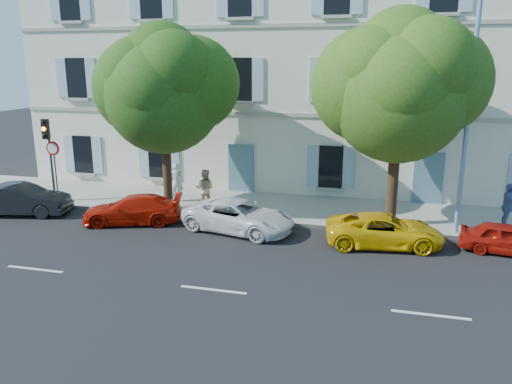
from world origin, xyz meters
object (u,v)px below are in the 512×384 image
(car_white_coupe, at_px, (239,216))
(street_lamp, at_px, (470,105))
(car_dark_sedan, at_px, (21,200))
(traffic_light, at_px, (48,142))
(pedestrian_b, at_px, (205,189))
(car_red_hatchback, at_px, (508,239))
(road_sign, at_px, (54,158))
(pedestrian_c, at_px, (508,206))
(tree_right, at_px, (399,94))
(tree_left, at_px, (164,95))
(car_red_coupe, at_px, (133,209))
(pedestrian_a, at_px, (176,182))
(car_yellow_supercar, at_px, (384,230))

(car_white_coupe, distance_m, street_lamp, 9.32)
(car_dark_sedan, relative_size, traffic_light, 1.07)
(pedestrian_b, bearing_deg, traffic_light, 1.82)
(car_white_coupe, distance_m, car_red_hatchback, 9.61)
(car_dark_sedan, bearing_deg, traffic_light, -22.79)
(road_sign, relative_size, pedestrian_c, 1.56)
(car_red_hatchback, distance_m, tree_right, 6.36)
(car_white_coupe, height_order, tree_left, tree_left)
(street_lamp, xyz_separation_m, pedestrian_c, (1.90, 1.06, -3.90))
(car_white_coupe, bearing_deg, traffic_light, 93.65)
(car_red_coupe, height_order, tree_left, tree_left)
(pedestrian_a, xyz_separation_m, pedestrian_c, (13.89, -0.54, 0.01))
(road_sign, xyz_separation_m, street_lamp, (17.31, -0.20, 2.78))
(tree_left, bearing_deg, pedestrian_c, 2.86)
(car_dark_sedan, bearing_deg, tree_right, -94.93)
(car_red_hatchback, xyz_separation_m, pedestrian_a, (-13.46, 2.91, 0.51))
(pedestrian_c, bearing_deg, car_white_coupe, 101.80)
(car_white_coupe, xyz_separation_m, tree_left, (-3.72, 1.74, 4.46))
(road_sign, bearing_deg, tree_left, 1.79)
(traffic_light, bearing_deg, street_lamp, -0.46)
(road_sign, bearing_deg, pedestrian_c, 2.56)
(car_yellow_supercar, bearing_deg, tree_right, -13.94)
(tree_left, height_order, traffic_light, tree_left)
(car_dark_sedan, xyz_separation_m, pedestrian_c, (19.74, 2.66, 0.38))
(car_dark_sedan, xyz_separation_m, car_white_coupe, (9.70, 0.23, -0.06))
(car_yellow_supercar, bearing_deg, pedestrian_a, 63.29)
(street_lamp, bearing_deg, tree_left, 178.22)
(traffic_light, relative_size, pedestrian_a, 2.14)
(traffic_light, height_order, road_sign, traffic_light)
(car_red_coupe, bearing_deg, tree_left, 140.07)
(car_yellow_supercar, relative_size, car_red_hatchback, 1.33)
(car_yellow_supercar, relative_size, tree_left, 0.54)
(road_sign, bearing_deg, car_white_coupe, -9.68)
(car_red_coupe, height_order, traffic_light, traffic_light)
(tree_left, bearing_deg, pedestrian_a, 96.12)
(tree_left, bearing_deg, traffic_light, -177.70)
(car_white_coupe, xyz_separation_m, pedestrian_b, (-2.21, 2.26, 0.40))
(car_red_hatchback, distance_m, pedestrian_b, 12.03)
(pedestrian_a, bearing_deg, car_red_hatchback, 144.25)
(tree_left, distance_m, pedestrian_b, 4.36)
(car_red_coupe, bearing_deg, car_yellow_supercar, 71.89)
(car_red_hatchback, bearing_deg, traffic_light, 94.22)
(car_dark_sedan, distance_m, road_sign, 2.40)
(car_red_coupe, height_order, car_red_hatchback, car_red_coupe)
(car_dark_sedan, distance_m, tree_right, 16.20)
(tree_right, distance_m, pedestrian_a, 10.50)
(tree_right, height_order, street_lamp, street_lamp)
(road_sign, relative_size, street_lamp, 0.33)
(pedestrian_b, bearing_deg, pedestrian_a, -27.23)
(car_yellow_supercar, xyz_separation_m, traffic_light, (-14.87, 1.74, 2.32))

